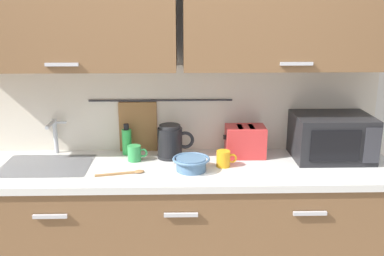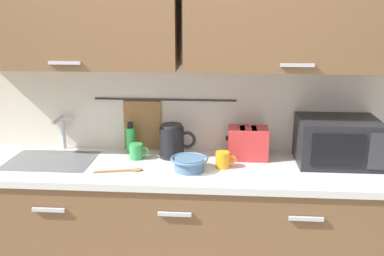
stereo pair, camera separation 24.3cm
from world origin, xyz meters
name	(u,v)px [view 2 (the right image)]	position (x,y,z in m)	size (l,w,h in m)	color
counter_unit	(179,232)	(-0.01, 0.30, 0.46)	(2.53, 0.64, 0.90)	brown
back_wall_assembly	(183,54)	(0.00, 0.53, 1.52)	(3.70, 0.41, 2.50)	silver
sink_faucet	(62,128)	(-0.79, 0.53, 1.04)	(0.09, 0.17, 0.22)	#B2B5BA
microwave	(337,141)	(0.92, 0.41, 1.04)	(0.46, 0.35, 0.27)	black
electric_kettle	(173,141)	(-0.06, 0.44, 1.00)	(0.23, 0.16, 0.21)	black
dish_soap_bottle	(131,139)	(-0.34, 0.52, 0.99)	(0.06, 0.06, 0.20)	green
mug_near_sink	(137,151)	(-0.28, 0.39, 0.95)	(0.12, 0.08, 0.09)	green
mixing_bowl	(189,163)	(0.06, 0.22, 0.94)	(0.21, 0.21, 0.08)	#4C7093
toaster	(248,143)	(0.40, 0.46, 1.00)	(0.26, 0.17, 0.19)	red
mug_by_kettle	(223,160)	(0.25, 0.28, 0.95)	(0.12, 0.08, 0.09)	orange
wooden_spoon	(124,170)	(-0.31, 0.18, 0.91)	(0.27, 0.09, 0.01)	#9E7042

